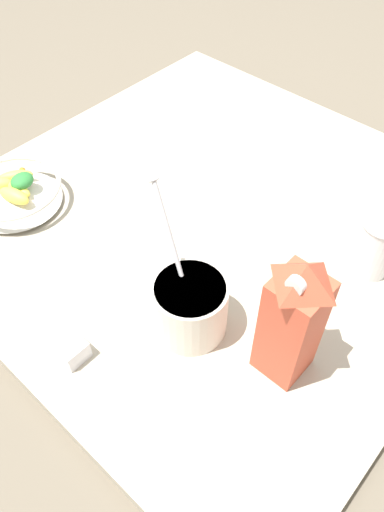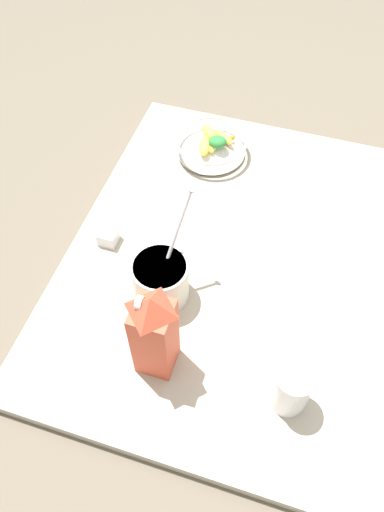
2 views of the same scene
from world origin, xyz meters
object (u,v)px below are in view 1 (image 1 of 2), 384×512
fruit_bowl (14,192)px  yogurt_tub (190,305)px  drinking_cup (376,245)px  spice_jar (72,351)px  milk_carton (293,320)px

fruit_bowl → yogurt_tub: size_ratio=0.81×
drinking_cup → yogurt_tub: bearing=-116.7°
spice_jar → fruit_bowl: bearing=158.0°
fruit_bowl → spice_jar: 0.41m
fruit_bowl → yogurt_tub: 0.49m
yogurt_tub → fruit_bowl: bearing=-177.4°
fruit_bowl → milk_carton: size_ratio=0.81×
milk_carton → yogurt_tub: same height
yogurt_tub → drinking_cup: yogurt_tub is taller
drinking_cup → fruit_bowl: bearing=-151.8°
fruit_bowl → spice_jar: (0.38, -0.15, -0.02)m
milk_carton → drinking_cup: (0.00, 0.28, -0.06)m
milk_carton → drinking_cup: 0.29m
spice_jar → drinking_cup: bearing=62.0°
milk_carton → spice_jar: 0.36m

